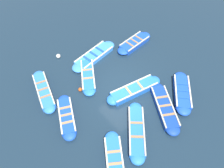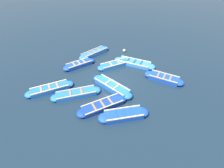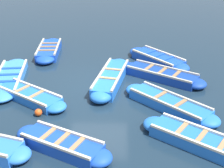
# 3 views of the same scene
# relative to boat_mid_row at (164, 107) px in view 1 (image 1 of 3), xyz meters

# --- Properties ---
(ground_plane) EXTENTS (120.00, 120.00, 0.00)m
(ground_plane) POSITION_rel_boat_mid_row_xyz_m (-0.87, 2.61, -0.17)
(ground_plane) COLOR #162838
(boat_mid_row) EXTENTS (2.62, 3.58, 0.40)m
(boat_mid_row) POSITION_rel_boat_mid_row_xyz_m (0.00, 0.00, 0.00)
(boat_mid_row) COLOR navy
(boat_mid_row) RESTS_ON ground
(boat_outer_left) EXTENTS (3.99, 1.43, 0.36)m
(boat_outer_left) POSITION_rel_boat_mid_row_xyz_m (-0.45, 6.12, -0.02)
(boat_outer_left) COLOR #3884E0
(boat_outer_left) RESTS_ON ground
(boat_alongside) EXTENTS (3.30, 1.08, 0.42)m
(boat_alongside) POSITION_rel_boat_mid_row_xyz_m (2.65, 5.20, 0.01)
(boat_alongside) COLOR #1947B7
(boat_alongside) RESTS_ON ground
(boat_stern_in) EXTENTS (2.48, 3.22, 0.37)m
(boat_stern_in) POSITION_rel_boat_mid_row_xyz_m (-1.90, 4.94, -0.02)
(boat_stern_in) COLOR blue
(boat_stern_in) RESTS_ON ground
(boat_near_quay) EXTENTS (2.00, 3.07, 0.42)m
(boat_near_quay) POSITION_rel_boat_mid_row_xyz_m (-4.69, 3.26, 0.01)
(boat_near_quay) COLOR #1947B7
(boat_near_quay) RESTS_ON ground
(boat_inner_gap) EXTENTS (3.08, 3.25, 0.40)m
(boat_inner_gap) POSITION_rel_boat_mid_row_xyz_m (-2.33, 0.00, -0.00)
(boat_inner_gap) COLOR blue
(boat_inner_gap) RESTS_ON ground
(boat_outer_right) EXTENTS (1.71, 3.62, 0.41)m
(boat_outer_right) POSITION_rel_boat_mid_row_xyz_m (-4.74, 5.72, 0.01)
(boat_outer_right) COLOR blue
(boat_outer_right) RESTS_ON ground
(boat_far_corner) EXTENTS (3.06, 2.88, 0.43)m
(boat_far_corner) POSITION_rel_boat_mid_row_xyz_m (1.65, -0.00, 0.01)
(boat_far_corner) COLOR #1947B7
(boat_far_corner) RESTS_ON ground
(boat_bow_out) EXTENTS (3.90, 1.53, 0.47)m
(boat_bow_out) POSITION_rel_boat_mid_row_xyz_m (-0.47, 2.06, 0.03)
(boat_bow_out) COLOR blue
(boat_bow_out) RESTS_ON ground
(boat_end_of_row) EXTENTS (2.71, 3.43, 0.41)m
(boat_end_of_row) POSITION_rel_boat_mid_row_xyz_m (-4.42, -0.60, 0.00)
(boat_end_of_row) COLOR blue
(boat_end_of_row) RESTS_ON ground
(buoy_orange_near) EXTENTS (0.31, 0.31, 0.31)m
(buoy_orange_near) POSITION_rel_boat_mid_row_xyz_m (-2.39, 7.78, -0.02)
(buoy_orange_near) COLOR silver
(buoy_orange_near) RESTS_ON ground
(buoy_yellow_far) EXTENTS (0.25, 0.25, 0.25)m
(buoy_yellow_far) POSITION_rel_boat_mid_row_xyz_m (-2.95, 4.35, -0.05)
(buoy_yellow_far) COLOR #E05119
(buoy_yellow_far) RESTS_ON ground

